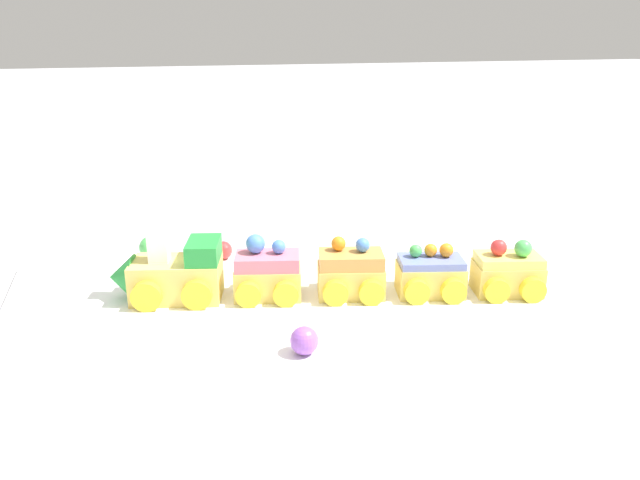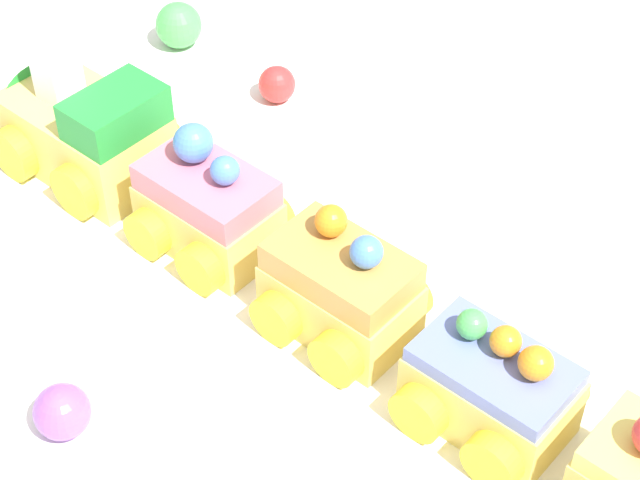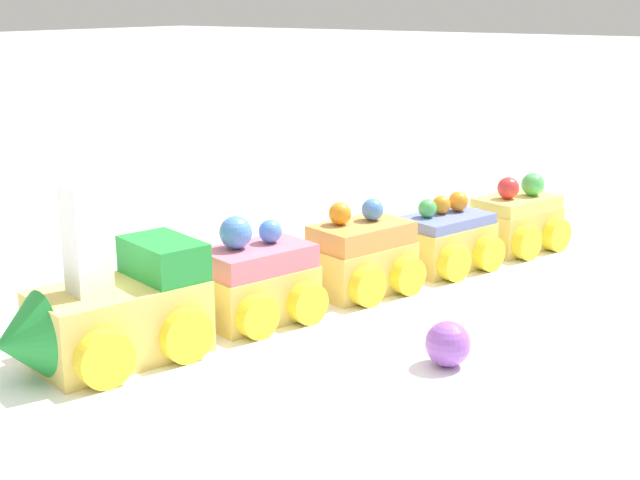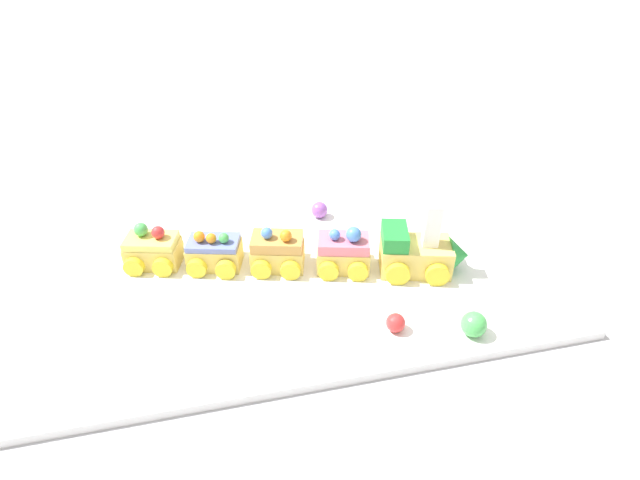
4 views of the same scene
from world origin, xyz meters
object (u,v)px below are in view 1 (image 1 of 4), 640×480
cake_car_blueberry (430,276)px  cake_car_lemon (508,273)px  cake_train_locomotive (169,274)px  gumball_green (151,248)px  cake_car_strawberry (268,275)px  gumball_purple (304,341)px  gumball_red (223,250)px  cake_car_caramel (351,274)px

cake_car_blueberry → cake_car_lemon: size_ratio=1.00×
cake_train_locomotive → cake_car_blueberry: cake_train_locomotive is taller
gumball_green → cake_car_strawberry: bearing=126.8°
cake_car_strawberry → gumball_green: 0.20m
gumball_green → gumball_purple: bearing=112.5°
gumball_green → gumball_red: bearing=163.7°
cake_train_locomotive → cake_car_caramel: bearing=-180.0°
cake_car_blueberry → cake_car_strawberry: bearing=-0.0°
cake_car_strawberry → cake_car_caramel: (-0.09, 0.02, -0.00)m
cake_car_blueberry → gumball_green: bearing=-20.3°
cake_car_caramel → gumball_red: (0.12, -0.16, -0.01)m
cake_car_caramel → cake_car_strawberry: bearing=-0.1°
cake_train_locomotive → cake_car_strawberry: (-0.11, 0.03, -0.00)m
cake_car_caramel → gumball_green: size_ratio=2.62×
cake_train_locomotive → cake_car_blueberry: (-0.28, 0.07, -0.01)m
cake_train_locomotive → gumball_purple: (-0.11, 0.17, -0.02)m
cake_car_strawberry → gumball_green: size_ratio=2.62×
gumball_red → gumball_green: (0.09, -0.03, 0.00)m
cake_car_caramel → gumball_purple: size_ratio=3.07×
gumball_red → gumball_purple: bearing=97.2°
cake_car_caramel → gumball_red: cake_car_caramel is taller
cake_car_strawberry → gumball_green: (0.12, -0.16, -0.01)m
cake_car_caramel → cake_car_lemon: size_ratio=1.00×
cake_car_caramel → cake_car_blueberry: bearing=-179.9°
cake_car_blueberry → gumball_red: 0.28m
gumball_red → cake_train_locomotive: bearing=55.2°
cake_train_locomotive → gumball_purple: cake_train_locomotive is taller
cake_train_locomotive → cake_car_blueberry: size_ratio=1.60×
cake_car_strawberry → cake_car_blueberry: 0.18m
gumball_red → gumball_green: 0.09m
cake_car_lemon → gumball_purple: size_ratio=3.07×
cake_car_blueberry → cake_car_caramel: bearing=0.1°
cake_car_lemon → gumball_red: cake_car_lemon is taller
gumball_green → cake_train_locomotive: bearing=96.3°
cake_car_strawberry → cake_car_blueberry: cake_car_strawberry is taller
gumball_red → gumball_green: bearing=-16.3°
cake_car_blueberry → cake_car_lemon: bearing=179.7°
cake_car_strawberry → cake_car_caramel: size_ratio=1.00×
gumball_green → gumball_purple: gumball_green is taller
cake_car_strawberry → gumball_purple: (-0.00, 0.14, -0.01)m
cake_car_strawberry → gumball_purple: bearing=106.2°
cake_train_locomotive → gumball_red: (-0.08, -0.11, -0.02)m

